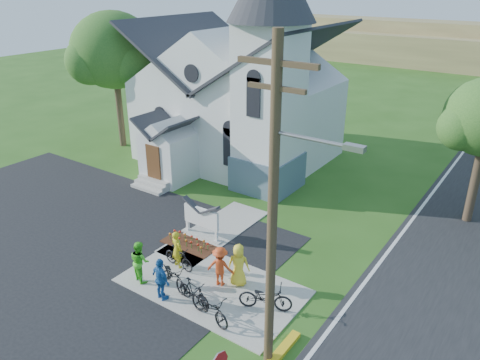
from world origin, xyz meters
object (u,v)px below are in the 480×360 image
Objects in this scene: utility_pole at (275,207)px; cyclist_4 at (239,265)px; cyclist_0 at (177,249)px; bike_1 at (179,257)px; cyclist_1 at (140,261)px; bike_4 at (265,297)px; cyclist_2 at (161,279)px; bike_3 at (194,292)px; bike_0 at (173,275)px; bike_2 at (210,307)px; church_sign at (201,217)px; cyclist_3 at (220,266)px.

cyclist_4 is at bearing 138.96° from utility_pole.
utility_pole reaches higher than cyclist_0.
bike_1 is at bearing -13.01° from cyclist_4.
cyclist_1 is 0.87× the size of bike_4.
cyclist_2 is at bearing 29.35° from cyclist_4.
cyclist_2 is 1.30m from bike_3.
cyclist_0 is 0.94× the size of cyclist_2.
utility_pole is at bearing -170.45° from cyclist_2.
bike_1 is 4.31m from bike_4.
cyclist_4 is (2.00, 1.57, 0.37)m from bike_0.
bike_3 is 0.83× the size of bike_4.
bike_4 is at bearing -53.03° from bike_3.
bike_1 is (0.68, 1.46, -0.36)m from cyclist_1.
cyclist_2 is at bearing 176.48° from utility_pole.
cyclist_0 is 4.43m from bike_4.
utility_pole is 6.18× the size of bike_3.
bike_0 is 1.18× the size of bike_3.
cyclist_0 is 1.01× the size of bike_1.
cyclist_0 reaches higher than bike_3.
cyclist_2 reaches higher than bike_2.
church_sign is 4.03m from cyclist_4.
cyclist_1 reaches higher than bike_4.
bike_3 is 2.61m from bike_4.
cyclist_3 is at bearing -39.88° from church_sign.
bike_0 is at bearing 167.68° from utility_pole.
church_sign is 1.15× the size of bike_0.
cyclist_1 is 3.17m from cyclist_3.
bike_1 is at bearing 64.20° from bike_4.
bike_2 is (2.16, 0.13, -0.34)m from cyclist_2.
cyclist_4 is at bearing 44.47° from bike_4.
church_sign is 0.22× the size of utility_pole.
church_sign reaches higher than bike_2.
bike_2 is at bearing -163.60° from cyclist_2.
cyclist_2 is 2.32m from cyclist_3.
utility_pole is 6.23m from cyclist_3.
church_sign reaches higher than cyclist_3.
utility_pole reaches higher than cyclist_1.
cyclist_3 reaches higher than bike_3.
bike_0 is 1.43m from cyclist_1.
bike_3 is (2.83, -3.92, -0.49)m from church_sign.
bike_0 is 1.11× the size of cyclist_2.
bike_0 is at bearing 80.44° from bike_4.
bike_2 is 1.01× the size of bike_4.
cyclist_0 is 2.20m from cyclist_3.
church_sign is 5.77m from bike_2.
utility_pole is 5.75× the size of cyclist_4.
cyclist_3 is (-0.92, 1.83, 0.30)m from bike_2.
utility_pole is at bearing -35.60° from church_sign.
bike_2 is 1.22× the size of bike_3.
bike_3 is at bearing -85.76° from bike_0.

